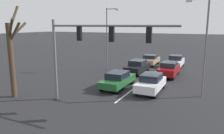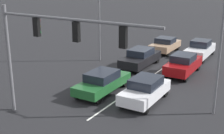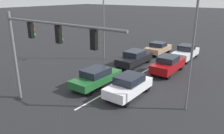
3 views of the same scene
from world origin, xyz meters
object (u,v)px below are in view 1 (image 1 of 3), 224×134
object	(u,v)px
car_maroon_leftlane_second	(169,69)
car_tan_midlane_third	(150,60)
car_white_leftlane_front	(151,83)
street_lamp_right_shoulder	(108,35)
car_silver_leftlane_third	(175,62)
bare_tree_near	(12,54)
car_darkgreen_midlane_front	(118,79)
traffic_signal_gantry	(89,42)
car_black_midlane_second	(137,66)
street_lamp_left_shoulder	(203,41)

from	to	relation	value
car_maroon_leftlane_second	car_tan_midlane_third	distance (m)	6.97
car_white_leftlane_front	street_lamp_right_shoulder	distance (m)	10.32
street_lamp_right_shoulder	car_silver_leftlane_third	bearing A→B (deg)	-142.73
bare_tree_near	car_white_leftlane_front	bearing A→B (deg)	-147.96
car_darkgreen_midlane_front	car_silver_leftlane_third	xyz separation A→B (m)	(-3.14, -11.99, 0.05)
traffic_signal_gantry	street_lamp_right_shoulder	bearing A→B (deg)	-69.75
car_black_midlane_second	street_lamp_right_shoulder	distance (m)	5.24
car_tan_midlane_third	car_silver_leftlane_third	xyz separation A→B (m)	(-3.54, 0.30, 0.05)
car_maroon_leftlane_second	street_lamp_right_shoulder	world-z (taller)	street_lamp_right_shoulder
car_darkgreen_midlane_front	car_maroon_leftlane_second	xyz separation A→B (m)	(-3.36, -6.43, 0.07)
car_white_leftlane_front	car_darkgreen_midlane_front	bearing A→B (deg)	0.32
car_silver_leftlane_third	traffic_signal_gantry	distance (m)	17.54
car_black_midlane_second	street_lamp_right_shoulder	size ratio (longest dim) A/B	0.61
car_maroon_leftlane_second	street_lamp_left_shoulder	size ratio (longest dim) A/B	0.57
car_darkgreen_midlane_front	traffic_signal_gantry	world-z (taller)	traffic_signal_gantry
car_silver_leftlane_third	street_lamp_right_shoulder	distance (m)	9.85
car_tan_midlane_third	car_silver_leftlane_third	bearing A→B (deg)	175.10
car_black_midlane_second	bare_tree_near	size ratio (longest dim) A/B	0.66
car_darkgreen_midlane_front	street_lamp_right_shoulder	size ratio (longest dim) A/B	0.60
car_maroon_leftlane_second	car_black_midlane_second	xyz separation A→B (m)	(3.71, -0.10, -0.03)
car_maroon_leftlane_second	car_black_midlane_second	distance (m)	3.71
car_black_midlane_second	street_lamp_left_shoulder	size ratio (longest dim) A/B	0.61
car_white_leftlane_front	car_maroon_leftlane_second	bearing A→B (deg)	-92.56
car_darkgreen_midlane_front	car_tan_midlane_third	size ratio (longest dim) A/B	1.14
car_black_midlane_second	car_white_leftlane_front	bearing A→B (deg)	117.75
traffic_signal_gantry	car_white_leftlane_front	bearing A→B (deg)	-122.01
car_maroon_leftlane_second	car_silver_leftlane_third	bearing A→B (deg)	-87.73
car_maroon_leftlane_second	car_black_midlane_second	size ratio (longest dim) A/B	0.94
car_darkgreen_midlane_front	street_lamp_right_shoulder	distance (m)	8.48
street_lamp_right_shoulder	bare_tree_near	xyz separation A→B (m)	(2.19, 12.31, -0.93)
car_darkgreen_midlane_front	traffic_signal_gantry	xyz separation A→B (m)	(-0.01, 4.88, 3.72)
car_black_midlane_second	street_lamp_left_shoulder	bearing A→B (deg)	140.24
car_white_leftlane_front	traffic_signal_gantry	distance (m)	6.85
car_maroon_leftlane_second	bare_tree_near	bearing A→B (deg)	51.73
car_darkgreen_midlane_front	car_silver_leftlane_third	distance (m)	12.39
bare_tree_near	traffic_signal_gantry	bearing A→B (deg)	-171.06
car_tan_midlane_third	traffic_signal_gantry	bearing A→B (deg)	91.39
car_black_midlane_second	car_silver_leftlane_third	size ratio (longest dim) A/B	1.02
car_darkgreen_midlane_front	car_maroon_leftlane_second	world-z (taller)	car_maroon_leftlane_second
car_darkgreen_midlane_front	car_black_midlane_second	xyz separation A→B (m)	(0.35, -6.52, 0.04)
car_silver_leftlane_third	bare_tree_near	xyz separation A→B (m)	(9.49, 17.87, 2.66)
street_lamp_right_shoulder	bare_tree_near	size ratio (longest dim) A/B	1.08
car_black_midlane_second	bare_tree_near	xyz separation A→B (m)	(6.00, 12.40, 2.67)
car_maroon_leftlane_second	car_tan_midlane_third	xyz separation A→B (m)	(3.76, -5.87, -0.08)
car_silver_leftlane_third	street_lamp_right_shoulder	size ratio (longest dim) A/B	0.60
car_tan_midlane_third	bare_tree_near	world-z (taller)	bare_tree_near
car_darkgreen_midlane_front	car_maroon_leftlane_second	bearing A→B (deg)	-117.59
car_white_leftlane_front	car_black_midlane_second	xyz separation A→B (m)	(3.42, -6.50, 0.00)
car_white_leftlane_front	car_black_midlane_second	distance (m)	7.35
car_maroon_leftlane_second	traffic_signal_gantry	bearing A→B (deg)	73.51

